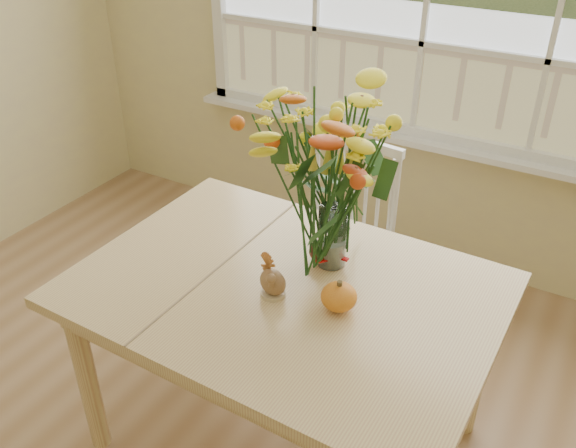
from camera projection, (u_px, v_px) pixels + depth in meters
The scene contains 6 objects.
dining_table at pixel (285, 307), 2.00m from camera, with size 1.35×0.97×0.71m.
windsor_chair at pixel (347, 233), 2.64m from camera, with size 0.46×0.45×0.86m.
flower_vase at pixel (335, 179), 1.89m from camera, with size 0.45×0.45×0.53m.
pumpkin at pixel (339, 298), 1.83m from camera, with size 0.11×0.11×0.09m, color orange.
turkey_figurine at pixel (273, 282), 1.89m from camera, with size 0.12×0.11×0.12m.
dark_gourd at pixel (322, 252), 2.04m from camera, with size 0.13×0.09×0.08m.
Camera 1 is at (0.87, -0.52, 1.91)m, focal length 38.00 mm.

